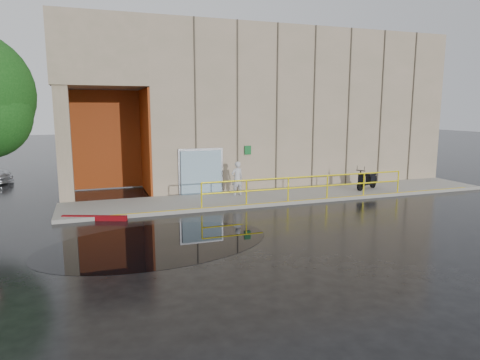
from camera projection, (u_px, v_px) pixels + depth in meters
The scene contains 8 objects.
ground at pixel (240, 231), 14.28m from camera, with size 120.00×120.00×0.00m, color black.
sidewalk at pixel (289, 196), 19.76m from camera, with size 20.00×3.00×0.15m, color gray.
building at pixel (259, 106), 25.47m from camera, with size 20.00×10.17×8.00m.
guardrail at pixel (308, 187), 18.49m from camera, with size 9.56×0.06×1.03m.
person at pixel (237, 178), 19.36m from camera, with size 0.56×0.37×1.54m, color silver.
scooter at pixel (367, 175), 20.80m from camera, with size 1.59×1.02×1.20m.
red_curb at pixel (94, 218), 15.65m from camera, with size 2.40×0.18×0.18m, color maroon.
puddle at pixel (156, 244), 12.94m from camera, with size 7.11×4.38×0.01m, color black.
Camera 1 is at (-4.59, -13.01, 4.06)m, focal length 32.00 mm.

